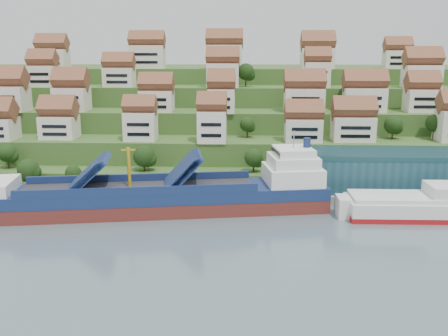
{
  "coord_description": "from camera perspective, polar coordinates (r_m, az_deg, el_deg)",
  "views": [
    {
      "loc": [
        9.07,
        -112.53,
        37.79
      ],
      "look_at": [
        3.47,
        14.0,
        8.0
      ],
      "focal_mm": 40.0,
      "sensor_mm": 36.0,
      "label": 1
    }
  ],
  "objects": [
    {
      "name": "second_ship",
      "position": [
        124.28,
        20.91,
        -4.12
      ],
      "size": [
        29.73,
        11.34,
        8.58
      ],
      "rotation": [
        0.0,
        0.0,
        0.01
      ],
      "color": "maroon",
      "rests_on": "ground"
    },
    {
      "name": "hillside",
      "position": [
        217.97,
        0.13,
        6.09
      ],
      "size": [
        260.0,
        128.0,
        31.0
      ],
      "color": "#2D4C1E",
      "rests_on": "ground"
    },
    {
      "name": "warehouse",
      "position": [
        139.84,
        20.35,
        -0.24
      ],
      "size": [
        60.0,
        15.0,
        10.0
      ],
      "primitive_type": "cube",
      "color": "#1F4955",
      "rests_on": "quay"
    },
    {
      "name": "hillside_village",
      "position": [
        173.88,
        0.03,
        8.83
      ],
      "size": [
        155.68,
        63.49,
        29.06
      ],
      "color": "silver",
      "rests_on": "ground"
    },
    {
      "name": "flagpole",
      "position": [
        126.69,
        6.55,
        -0.97
      ],
      "size": [
        1.28,
        0.16,
        8.0
      ],
      "color": "gray",
      "rests_on": "quay"
    },
    {
      "name": "quay",
      "position": [
        133.15,
        7.15,
        -2.87
      ],
      "size": [
        180.0,
        14.0,
        2.2
      ],
      "primitive_type": "cube",
      "color": "gray",
      "rests_on": "ground"
    },
    {
      "name": "hillside_trees",
      "position": [
        156.97,
        -3.83,
        5.02
      ],
      "size": [
        144.24,
        62.26,
        30.67
      ],
      "color": "#1D3A13",
      "rests_on": "ground"
    },
    {
      "name": "ground",
      "position": [
        119.05,
        -1.97,
        -5.28
      ],
      "size": [
        300.0,
        300.0,
        0.0
      ],
      "primitive_type": "plane",
      "color": "slate",
      "rests_on": "ground"
    },
    {
      "name": "cargo_ship",
      "position": [
        120.74,
        -7.43,
        -3.35
      ],
      "size": [
        86.47,
        26.76,
        19.05
      ],
      "rotation": [
        0.0,
        0.0,
        0.16
      ],
      "color": "maroon",
      "rests_on": "ground"
    }
  ]
}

